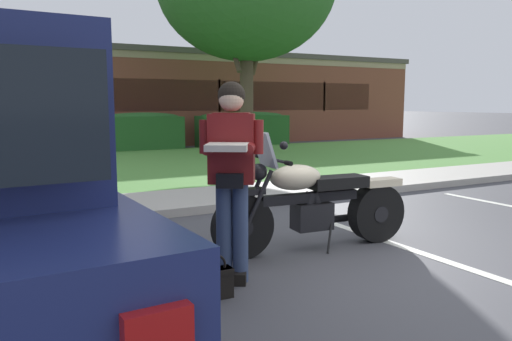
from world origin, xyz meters
TOP-DOWN VIEW (x-y plane):
  - ground_plane at (0.00, 0.00)m, footprint 140.00×140.00m
  - curb_strip at (0.00, 2.95)m, footprint 60.00×0.20m
  - concrete_walk at (0.00, 3.80)m, footprint 60.00×1.50m
  - grass_lawn at (0.00, 8.35)m, footprint 60.00×7.60m
  - stall_stripe_0 at (-2.46, 0.20)m, footprint 0.24×4.40m
  - stall_stripe_1 at (0.53, 0.20)m, footprint 0.24×4.40m
  - motorcycle at (-0.29, 0.76)m, footprint 2.24×0.82m
  - rider_person at (-1.53, 0.29)m, footprint 0.60×0.67m
  - handbag at (-1.81, 0.02)m, footprint 0.28×0.13m
  - hedge_center_left at (-2.70, 12.43)m, footprint 2.91×0.90m
  - hedge_center_right at (0.93, 12.43)m, footprint 2.60×0.90m
  - hedge_right at (4.56, 12.43)m, footprint 3.33×0.90m
  - brick_building at (-0.56, 18.63)m, footprint 27.92×10.38m

SIDE VIEW (x-z plane):
  - ground_plane at x=0.00m, z-range 0.00..0.00m
  - stall_stripe_0 at x=-2.46m, z-range 0.00..0.01m
  - stall_stripe_1 at x=0.53m, z-range 0.00..0.01m
  - grass_lawn at x=0.00m, z-range 0.00..0.06m
  - concrete_walk at x=0.00m, z-range 0.00..0.08m
  - curb_strip at x=0.00m, z-range 0.00..0.12m
  - handbag at x=-1.81m, z-range -0.04..0.32m
  - motorcycle at x=-0.29m, z-range -0.14..1.12m
  - hedge_center_left at x=-2.70m, z-range 0.03..1.27m
  - hedge_center_right at x=0.93m, z-range 0.03..1.27m
  - hedge_right at x=4.56m, z-range 0.03..1.27m
  - rider_person at x=-1.53m, z-range 0.15..1.86m
  - brick_building at x=-0.56m, z-range 0.00..3.49m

